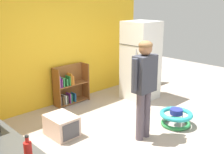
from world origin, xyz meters
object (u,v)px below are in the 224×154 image
refrigerator (141,61)px  ketchup_bottle (28,151)px  pet_carrier (62,126)px  bookshelf (69,87)px  baby_walker (176,117)px  standing_person (144,81)px

refrigerator → ketchup_bottle: 4.23m
refrigerator → pet_carrier: refrigerator is taller
bookshelf → refrigerator: bearing=-31.8°
refrigerator → baby_walker: 1.72m
baby_walker → ketchup_bottle: size_ratio=2.46×
bookshelf → pet_carrier: 1.52m
refrigerator → pet_carrier: (-2.38, -0.28, -0.71)m
baby_walker → pet_carrier: 2.07m
refrigerator → baby_walker: refrigerator is taller
refrigerator → standing_person: refrigerator is taller
refrigerator → bookshelf: bearing=148.2°
bookshelf → ketchup_bottle: 3.70m
refrigerator → standing_person: 1.94m
bookshelf → pet_carrier: (-0.97, -1.15, -0.19)m
baby_walker → ketchup_bottle: bearing=-171.0°
standing_person → ketchup_bottle: standing_person is taller
refrigerator → bookshelf: (-1.40, 0.87, -0.52)m
standing_person → ketchup_bottle: bearing=-165.1°
bookshelf → baby_walker: bearing=-71.7°
baby_walker → ketchup_bottle: 3.27m
refrigerator → baby_walker: size_ratio=2.95×
bookshelf → ketchup_bottle: bearing=-130.4°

